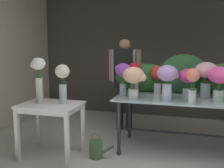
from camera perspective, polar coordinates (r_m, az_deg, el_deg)
name	(u,v)px	position (r m, az deg, el deg)	size (l,w,h in m)	color
ground_plane	(164,144)	(4.16, 11.45, -13.02)	(7.71, 7.71, 0.00)	beige
wall_back	(172,55)	(5.58, 13.26, 6.38)	(5.93, 0.12, 2.66)	#4C4742
display_table_glass	(182,106)	(3.75, 15.48, -4.76)	(1.87, 0.91, 0.80)	#ABC5CC
side_table_white	(51,111)	(3.57, -13.54, -5.83)	(0.80, 0.60, 0.75)	white
florist	(124,74)	(4.54, 2.81, 2.23)	(0.58, 0.24, 1.65)	#232328
foliage_backdrop	(180,77)	(4.02, 14.94, 1.51)	(2.11, 0.31, 0.60)	#2D6028
vase_lilac_roses	(167,78)	(3.41, 12.25, 1.34)	(0.28, 0.27, 0.48)	silver
vase_magenta_snapdragons	(188,80)	(3.58, 16.60, 0.84)	(0.24, 0.24, 0.42)	silver
vase_blush_stock	(206,75)	(3.78, 20.34, 2.00)	(0.30, 0.30, 0.50)	silver
vase_scarlet_lilies	(158,77)	(3.87, 10.18, 1.58)	(0.20, 0.20, 0.43)	silver
vase_peach_tulips	(134,78)	(3.45, 4.93, 1.25)	(0.32, 0.29, 0.44)	silver
vase_crimson_peonies	(134,75)	(3.87, 5.05, 2.02)	(0.22, 0.22, 0.47)	silver
vase_fuchsia_carnations	(219,79)	(3.53, 22.85, 1.05)	(0.32, 0.29, 0.46)	silver
vase_coral_hydrangea	(193,83)	(3.32, 17.61, 0.32)	(0.17, 0.17, 0.45)	silver
vase_violet_ranunculus	(123,74)	(3.67, 2.44, 2.27)	(0.23, 0.22, 0.48)	silver
vase_white_roses_tall	(39,76)	(3.56, -16.07, 1.80)	(0.22, 0.19, 0.62)	silver
vase_cream_lisianthus_tall	(63,80)	(3.47, -11.01, 0.92)	(0.19, 0.19, 0.53)	silver
watering_can	(96,149)	(3.60, -3.57, -14.24)	(0.35, 0.18, 0.34)	#4C704C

